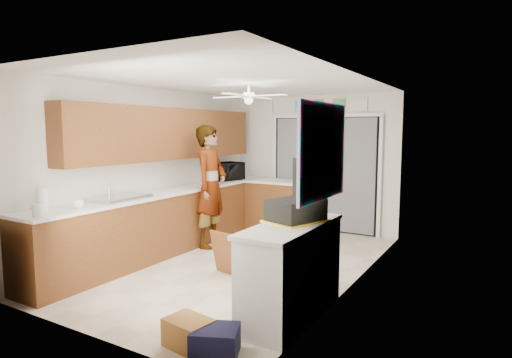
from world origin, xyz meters
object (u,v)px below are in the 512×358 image
at_px(cardboard_box, 189,333).
at_px(navy_crate, 215,342).
at_px(microwave, 226,171).
at_px(cup, 78,204).
at_px(suitcase, 296,210).
at_px(man, 211,186).
at_px(dog, 313,240).
at_px(paper_towel_roll, 42,199).

distance_m(cardboard_box, navy_crate, 0.28).
height_order(microwave, cardboard_box, microwave).
xyz_separation_m(cup, suitcase, (2.52, 0.65, 0.06)).
bearing_deg(man, dog, -82.14).
distance_m(paper_towel_roll, suitcase, 2.88).
distance_m(suitcase, dog, 2.28).
bearing_deg(cup, microwave, 92.15).
distance_m(suitcase, navy_crate, 1.49).
relative_size(paper_towel_roll, suitcase, 0.52).
bearing_deg(dog, microwave, 177.54).
height_order(cardboard_box, navy_crate, cardboard_box).
xyz_separation_m(cardboard_box, man, (-1.75, 2.71, 0.85)).
relative_size(cardboard_box, navy_crate, 1.02).
distance_m(cup, navy_crate, 2.54).
relative_size(microwave, cardboard_box, 1.51).
xyz_separation_m(cup, navy_crate, (2.33, -0.50, -0.88)).
height_order(suitcase, cardboard_box, suitcase).
relative_size(paper_towel_roll, man, 0.14).
distance_m(suitcase, cardboard_box, 1.55).
bearing_deg(cup, paper_towel_roll, -121.38).
xyz_separation_m(microwave, man, (0.42, -1.05, -0.14)).
bearing_deg(dog, suitcase, -57.92).
relative_size(microwave, man, 0.30).
distance_m(microwave, man, 1.14).
bearing_deg(cardboard_box, paper_towel_roll, 175.54).
distance_m(cup, cardboard_box, 2.28).
xyz_separation_m(paper_towel_roll, dog, (2.07, 2.98, -0.87)).
height_order(cup, paper_towel_roll, paper_towel_roll).
relative_size(paper_towel_roll, cardboard_box, 0.70).
height_order(paper_towel_roll, cardboard_box, paper_towel_roll).
distance_m(cup, suitcase, 2.60).
xyz_separation_m(cardboard_box, navy_crate, (0.28, -0.00, -0.01)).
relative_size(cup, dog, 0.25).
bearing_deg(cardboard_box, suitcase, 67.58).
bearing_deg(dog, cardboard_box, -72.48).
relative_size(microwave, dog, 1.14).
bearing_deg(navy_crate, man, 126.85).
relative_size(cup, cardboard_box, 0.34).
relative_size(suitcase, dog, 1.01).
bearing_deg(microwave, cup, -164.27).
distance_m(microwave, dog, 2.28).
relative_size(suitcase, cardboard_box, 1.35).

